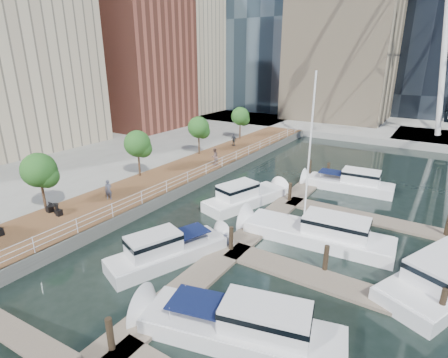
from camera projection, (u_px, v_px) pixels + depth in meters
ground at (104, 302)px, 18.46m from camera, size 520.00×520.00×0.00m
boardwalk at (165, 182)px, 34.81m from camera, size 6.00×60.00×1.00m
seawall at (189, 188)px, 33.28m from camera, size 0.25×60.00×1.00m
land_inland at (18, 147)px, 48.52m from camera, size 48.00×90.00×1.00m
land_far at (394, 101)px, 99.47m from camera, size 200.00×114.00×1.00m
pier at (445, 140)px, 52.57m from camera, size 14.00×12.00×1.00m
railing at (188, 177)px, 33.00m from camera, size 0.10×60.00×1.05m
floating_docks at (314, 253)px, 22.20m from camera, size 16.00×34.00×2.60m
midrise_condos at (90, 49)px, 52.43m from camera, size 19.00×67.00×28.00m
street_trees at (137, 144)px, 33.98m from camera, size 2.60×42.60×4.60m
yacht_foreground at (241, 339)px, 16.03m from camera, size 10.45×5.04×2.15m
pedestrian_near at (108, 190)px, 29.01m from camera, size 0.73×0.65×1.68m
pedestrian_mid at (214, 156)px, 38.27m from camera, size 0.81×1.00×1.94m
pedestrian_far at (234, 140)px, 46.62m from camera, size 0.98×0.43×1.65m
moored_yachts at (313, 249)px, 23.59m from camera, size 22.10×37.65×11.50m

